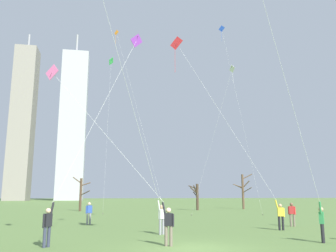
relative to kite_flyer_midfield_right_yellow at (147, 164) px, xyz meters
name	(u,v)px	position (x,y,z in m)	size (l,w,h in m)	color
ground_plane	(192,249)	(1.49, -3.91, -3.81)	(400.00, 400.00, 0.00)	#5B7A3D
kite_flyer_midfield_right_yellow	(147,164)	(0.00, 0.00, 0.00)	(6.05, 7.59, 16.42)	gray
kite_flyer_midfield_left_teal	(308,171)	(6.94, -3.92, -0.57)	(5.76, 4.28, 13.87)	black
kite_flyer_foreground_left_pink	(150,199)	(-0.16, -2.71, -1.83)	(6.38, 3.26, 9.03)	#726656
kite_flyer_midfield_center_purple	(60,198)	(-4.10, -2.16, -1.78)	(4.52, 4.53, 11.91)	#33384C
kite_flyer_far_back_red	(252,168)	(7.41, 3.49, 0.11)	(6.42, 5.06, 14.64)	black
bystander_far_off_by_trees	(89,212)	(-3.35, 8.76, -2.91)	(0.47, 0.33, 1.62)	gray
bystander_strolling_midfield	(292,213)	(10.78, 4.81, -2.91)	(0.43, 0.36, 1.62)	#726656
distant_kite_drifting_right_orange	(122,55)	(-0.87, 18.91, 13.82)	(5.51, 4.23, 20.95)	orange
distant_kite_drifting_left_green	(111,69)	(-2.14, 27.88, 15.27)	(0.70, 5.69, 21.05)	green
distant_kite_high_overhead_blue	(225,45)	(12.03, 21.04, 16.93)	(3.26, 3.61, 23.60)	blue
distant_kite_low_near_trees_white	(227,87)	(10.25, 15.80, 9.69)	(4.03, 4.04, 15.80)	white
bare_tree_left_of_center	(197,195)	(10.61, 31.22, -1.74)	(1.42, 2.94, 3.69)	#423326
bare_tree_rightmost	(81,193)	(-5.56, 30.85, -1.42)	(2.48, 2.62, 4.56)	#4C3828
bare_tree_center	(243,190)	(18.63, 33.71, -0.95)	(3.15, 2.07, 5.37)	brown
skyline_mid_tower_left	(73,124)	(-16.11, 118.37, 25.21)	(10.01, 6.34, 65.86)	#B2B2B7
skyline_mid_tower_right	(22,122)	(-34.48, 117.99, 25.27)	(7.91, 8.93, 64.32)	gray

